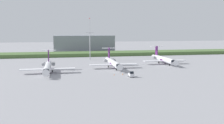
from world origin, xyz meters
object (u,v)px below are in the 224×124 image
baggage_tug (131,74)px  antenna_mast (90,43)px  regional_jet_second (113,63)px  safety_cone_front_marker (114,75)px  safety_cone_mid_marker (123,74)px  safety_cone_rear_marker (129,74)px  regional_jet_third (163,59)px  regional_jet_nearest (48,67)px

baggage_tug → antenna_mast: bearing=98.7°
regional_jet_second → safety_cone_front_marker: bearing=-100.0°
antenna_mast → safety_cone_mid_marker: 56.37m
safety_cone_rear_marker → regional_jet_third: bearing=47.2°
safety_cone_front_marker → safety_cone_rear_marker: same height
safety_cone_front_marker → antenna_mast: bearing=93.7°
antenna_mast → baggage_tug: bearing=-81.3°
regional_jet_nearest → antenna_mast: bearing=62.3°
regional_jet_nearest → safety_cone_mid_marker: (30.37, -10.87, -2.26)m
regional_jet_second → baggage_tug: 25.54m
regional_jet_second → safety_cone_rear_marker: (2.96, -19.55, -2.26)m
baggage_tug → safety_cone_front_marker: bearing=137.0°
antenna_mast → baggage_tug: 62.21m
regional_jet_third → regional_jet_nearest: bearing=-163.2°
safety_cone_front_marker → regional_jet_nearest: bearing=156.9°
safety_cone_mid_marker → regional_jet_nearest: bearing=160.3°
regional_jet_third → baggage_tug: (-27.51, -34.77, -1.53)m
baggage_tug → safety_cone_rear_marker: bearing=82.6°
antenna_mast → safety_cone_mid_marker: size_ratio=45.98×
baggage_tug → safety_cone_mid_marker: baggage_tug is taller
regional_jet_nearest → antenna_mast: 50.41m
regional_jet_second → antenna_mast: bearing=101.3°
antenna_mast → safety_cone_front_marker: antenna_mast is taller
regional_jet_third → safety_cone_mid_marker: 41.41m
antenna_mast → baggage_tug: antenna_mast is taller
regional_jet_nearest → regional_jet_third: (59.89, 18.08, 0.00)m
regional_jet_second → safety_cone_mid_marker: (0.19, -19.58, -2.26)m
safety_cone_front_marker → regional_jet_second: bearing=80.0°
regional_jet_second → safety_cone_front_marker: regional_jet_second is taller
antenna_mast → safety_cone_front_marker: size_ratio=45.98×
regional_jet_nearest → safety_cone_front_marker: (26.66, -11.36, -2.26)m
regional_jet_third → safety_cone_mid_marker: regional_jet_third is taller
regional_jet_nearest → regional_jet_second: 31.41m
antenna_mast → safety_cone_rear_marker: antenna_mast is taller
regional_jet_second → safety_cone_rear_marker: bearing=-81.4°
regional_jet_nearest → baggage_tug: (32.38, -16.69, -1.53)m
regional_jet_third → safety_cone_rear_marker: regional_jet_third is taller
safety_cone_mid_marker → baggage_tug: bearing=-71.0°
antenna_mast → safety_cone_front_marker: (3.54, -55.45, -10.18)m
regional_jet_nearest → safety_cone_mid_marker: 32.34m
regional_jet_nearest → safety_cone_front_marker: regional_jet_nearest is taller
regional_jet_second → regional_jet_nearest: bearing=-163.9°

